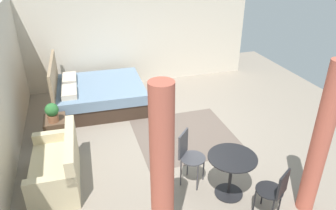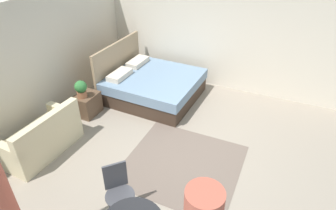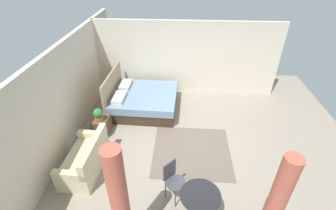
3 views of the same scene
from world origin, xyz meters
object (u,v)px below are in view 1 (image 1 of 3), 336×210
bed (98,94)px  cafe_chair_near_window (188,153)px  nightstand (56,129)px  balcony_table (231,168)px  couch (58,168)px  potted_plant (52,112)px  cafe_chair_near_couch (275,189)px

bed → cafe_chair_near_window: 3.37m
bed → nightstand: 1.56m
balcony_table → cafe_chair_near_window: (0.48, 0.52, 0.06)m
couch → cafe_chair_near_window: size_ratio=1.56×
potted_plant → cafe_chair_near_window: cafe_chair_near_window is taller
couch → nightstand: couch is taller
bed → couch: (-2.58, 0.91, -0.02)m
bed → balcony_table: size_ratio=2.80×
couch → cafe_chair_near_window: (-0.59, -2.02, 0.27)m
cafe_chair_near_couch → balcony_table: bearing=31.9°
bed → cafe_chair_near_window: bed is taller
balcony_table → cafe_chair_near_window: 0.71m
bed → potted_plant: bearing=144.3°
balcony_table → cafe_chair_near_couch: (-0.59, -0.37, -0.00)m
couch → potted_plant: 1.31m
bed → cafe_chair_near_couch: 4.69m
cafe_chair_near_window → cafe_chair_near_couch: 1.39m
balcony_table → potted_plant: bearing=48.1°
couch → nightstand: 1.35m
cafe_chair_near_window → balcony_table: bearing=-132.8°
nightstand → cafe_chair_near_couch: 4.22m
couch → balcony_table: couch is taller
balcony_table → cafe_chair_near_window: cafe_chair_near_window is taller
balcony_table → cafe_chair_near_window: bearing=47.2°
couch → cafe_chair_near_window: cafe_chair_near_window is taller
balcony_table → couch: bearing=67.2°
balcony_table → cafe_chair_near_window: size_ratio=0.80×
balcony_table → cafe_chair_near_couch: bearing=-148.1°
bed → potted_plant: bed is taller
couch → balcony_table: 2.76m
nightstand → cafe_chair_near_window: (-1.94, -2.06, 0.32)m
cafe_chair_near_window → cafe_chair_near_couch: cafe_chair_near_window is taller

